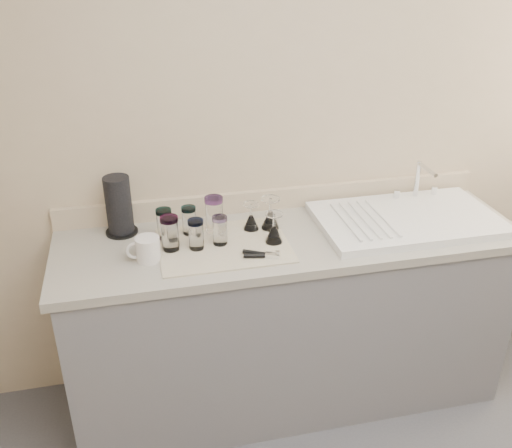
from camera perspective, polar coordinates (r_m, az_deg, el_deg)
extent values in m
cube|color=tan|center=(2.65, 1.96, 8.58)|extent=(3.50, 0.04, 2.50)
cube|color=slate|center=(2.77, 3.28, -9.72)|extent=(2.00, 0.60, 0.86)
cube|color=gray|center=(2.53, 3.55, -1.53)|extent=(2.06, 0.62, 0.04)
cube|color=white|center=(2.71, 14.83, 0.46)|extent=(0.82, 0.50, 0.03)
cylinder|color=silver|center=(2.89, 15.82, 4.38)|extent=(0.02, 0.02, 0.18)
cylinder|color=silver|center=(2.79, 16.77, 5.26)|extent=(0.02, 0.16, 0.02)
cylinder|color=silver|center=(2.87, 13.88, 2.95)|extent=(0.03, 0.03, 0.04)
cylinder|color=silver|center=(2.96, 17.37, 3.25)|extent=(0.03, 0.03, 0.04)
cube|color=beige|center=(2.43, -3.26, -2.11)|extent=(0.55, 0.42, 0.01)
cylinder|color=white|center=(2.48, -9.13, -0.15)|extent=(0.06, 0.06, 0.12)
cylinder|color=#138E7E|center=(2.45, -9.24, 1.25)|extent=(0.07, 0.07, 0.02)
cylinder|color=white|center=(2.51, -6.70, 0.21)|extent=(0.06, 0.06, 0.11)
cylinder|color=#27ABC1|center=(2.48, -6.78, 1.51)|extent=(0.06, 0.06, 0.02)
cylinder|color=white|center=(2.51, -4.20, 0.77)|extent=(0.08, 0.08, 0.14)
cylinder|color=#6F3C96|center=(2.48, -4.26, 2.45)|extent=(0.08, 0.08, 0.02)
cylinder|color=white|center=(2.39, -8.58, -1.12)|extent=(0.07, 0.07, 0.13)
cylinder|color=#CD18A3|center=(2.35, -8.71, 0.49)|extent=(0.08, 0.08, 0.02)
cylinder|color=white|center=(2.38, -6.01, -1.20)|extent=(0.06, 0.06, 0.11)
cylinder|color=blue|center=(2.35, -6.08, 0.21)|extent=(0.07, 0.07, 0.02)
cylinder|color=white|center=(2.41, -3.62, -0.80)|extent=(0.06, 0.06, 0.11)
cylinder|color=#A387C8|center=(2.38, -3.67, 0.56)|extent=(0.06, 0.06, 0.02)
cone|color=white|center=(2.54, -0.49, 0.17)|extent=(0.07, 0.07, 0.07)
cylinder|color=white|center=(2.51, -0.50, 1.37)|extent=(0.01, 0.01, 0.05)
cylinder|color=white|center=(2.50, -0.50, 1.97)|extent=(0.07, 0.07, 0.01)
cone|color=white|center=(2.54, 1.45, 0.39)|extent=(0.08, 0.08, 0.08)
cylinder|color=white|center=(2.51, 1.46, 1.79)|extent=(0.01, 0.01, 0.06)
cylinder|color=white|center=(2.50, 1.47, 2.51)|extent=(0.08, 0.08, 0.01)
cone|color=white|center=(2.43, 1.80, -1.04)|extent=(0.08, 0.08, 0.07)
cylinder|color=white|center=(2.40, 1.82, 0.30)|extent=(0.01, 0.01, 0.06)
cylinder|color=white|center=(2.39, 1.83, 0.99)|extent=(0.08, 0.08, 0.01)
cube|color=silver|center=(2.33, 1.66, -3.17)|extent=(0.06, 0.05, 0.02)
cylinder|color=black|center=(2.32, 0.17, -3.19)|extent=(0.12, 0.04, 0.02)
cylinder|color=black|center=(2.34, 0.06, -2.94)|extent=(0.11, 0.07, 0.02)
cylinder|color=silver|center=(2.34, -10.75, -2.47)|extent=(0.10, 0.10, 0.10)
torus|color=silver|center=(2.34, -11.99, -2.61)|extent=(0.08, 0.02, 0.08)
cylinder|color=black|center=(2.60, -13.26, -0.74)|extent=(0.14, 0.14, 0.01)
cylinder|color=black|center=(2.54, -13.57, 1.90)|extent=(0.11, 0.11, 0.25)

